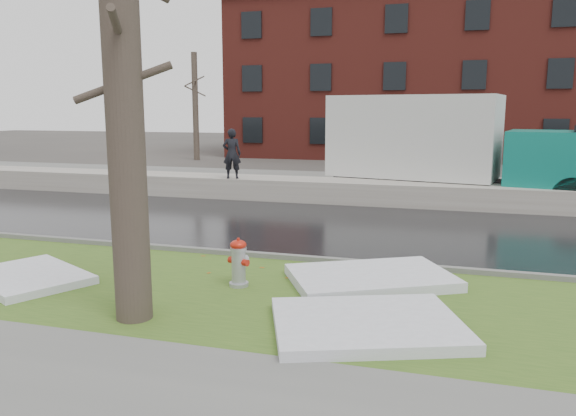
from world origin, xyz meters
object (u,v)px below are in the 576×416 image
(tree, at_px, (123,88))
(box_truck, at_px, (447,145))
(fire_hydrant, at_px, (239,260))
(worker, at_px, (232,154))

(tree, xyz_separation_m, box_truck, (4.21, 12.95, -1.51))
(fire_hydrant, bearing_deg, tree, -97.17)
(tree, bearing_deg, box_truck, 71.98)
(fire_hydrant, xyz_separation_m, tree, (-0.94, -1.88, 2.91))
(fire_hydrant, bearing_deg, worker, 131.95)
(worker, bearing_deg, fire_hydrant, 97.60)
(fire_hydrant, distance_m, tree, 3.58)
(tree, bearing_deg, fire_hydrant, 63.56)
(fire_hydrant, relative_size, worker, 0.51)
(box_truck, relative_size, worker, 6.35)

